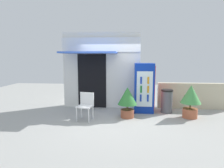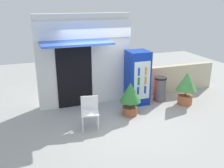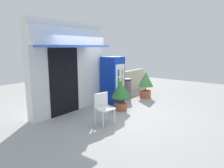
{
  "view_description": "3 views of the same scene",
  "coord_description": "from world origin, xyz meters",
  "px_view_note": "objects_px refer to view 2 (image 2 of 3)",
  "views": [
    {
      "loc": [
        0.56,
        -6.02,
        1.99
      ],
      "look_at": [
        0.02,
        0.43,
        1.08
      ],
      "focal_mm": 30.57,
      "sensor_mm": 36.0,
      "label": 1
    },
    {
      "loc": [
        -2.23,
        -6.07,
        3.31
      ],
      "look_at": [
        0.03,
        0.3,
        1.0
      ],
      "focal_mm": 39.48,
      "sensor_mm": 36.0,
      "label": 2
    },
    {
      "loc": [
        -4.95,
        -3.65,
        2.15
      ],
      "look_at": [
        0.36,
        0.37,
        0.91
      ],
      "focal_mm": 32.32,
      "sensor_mm": 36.0,
      "label": 3
    }
  ],
  "objects_px": {
    "potted_plant_curbside": "(186,85)",
    "trash_bin": "(160,89)",
    "drink_cooler": "(138,78)",
    "plastic_chair": "(90,110)",
    "potted_plant_near_shop": "(130,96)"
  },
  "relations": [
    {
      "from": "potted_plant_near_shop",
      "to": "potted_plant_curbside",
      "type": "xyz_separation_m",
      "value": [
        2.07,
        0.15,
        0.03
      ]
    },
    {
      "from": "plastic_chair",
      "to": "potted_plant_near_shop",
      "type": "height_order",
      "value": "potted_plant_near_shop"
    },
    {
      "from": "plastic_chair",
      "to": "trash_bin",
      "type": "bearing_deg",
      "value": 20.44
    },
    {
      "from": "plastic_chair",
      "to": "potted_plant_curbside",
      "type": "distance_m",
      "value": 3.43
    },
    {
      "from": "drink_cooler",
      "to": "trash_bin",
      "type": "relative_size",
      "value": 2.11
    },
    {
      "from": "plastic_chair",
      "to": "trash_bin",
      "type": "xyz_separation_m",
      "value": [
        2.74,
        1.02,
        -0.09
      ]
    },
    {
      "from": "potted_plant_near_shop",
      "to": "plastic_chair",
      "type": "bearing_deg",
      "value": -166.18
    },
    {
      "from": "trash_bin",
      "to": "potted_plant_near_shop",
      "type": "bearing_deg",
      "value": -153.84
    },
    {
      "from": "drink_cooler",
      "to": "potted_plant_curbside",
      "type": "bearing_deg",
      "value": -23.13
    },
    {
      "from": "drink_cooler",
      "to": "plastic_chair",
      "type": "xyz_separation_m",
      "value": [
        -1.92,
        -1.1,
        -0.38
      ]
    },
    {
      "from": "potted_plant_near_shop",
      "to": "trash_bin",
      "type": "xyz_separation_m",
      "value": [
        1.42,
        0.7,
        -0.2
      ]
    },
    {
      "from": "trash_bin",
      "to": "drink_cooler",
      "type": "bearing_deg",
      "value": 174.3
    },
    {
      "from": "drink_cooler",
      "to": "plastic_chair",
      "type": "relative_size",
      "value": 2.05
    },
    {
      "from": "drink_cooler",
      "to": "potted_plant_curbside",
      "type": "height_order",
      "value": "drink_cooler"
    },
    {
      "from": "potted_plant_curbside",
      "to": "trash_bin",
      "type": "bearing_deg",
      "value": 140.14
    }
  ]
}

